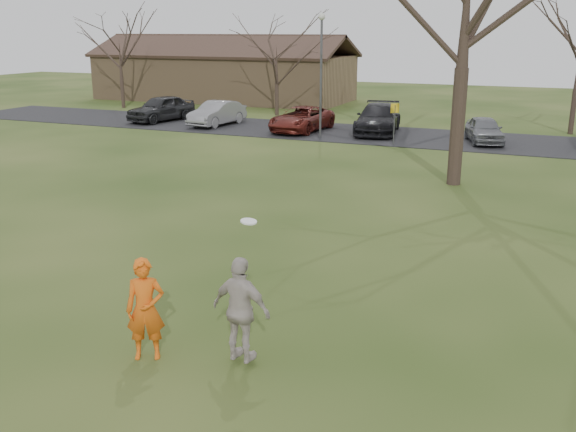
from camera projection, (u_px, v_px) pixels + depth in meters
The scene contains 13 objects.
ground at pixel (199, 358), 11.17m from camera, with size 120.00×120.00×0.00m, color #1E380F.
parking_strip at pixel (445, 139), 33.27m from camera, with size 62.00×6.50×0.04m, color black.
player_defender at pixel (145, 309), 10.94m from camera, with size 0.66×0.43×1.82m, color #E35B12.
car_0 at pixel (161, 108), 39.48m from camera, with size 1.86×4.61×1.57m, color #252628.
car_1 at pixel (217, 113), 37.74m from camera, with size 1.49×4.28×1.41m, color gray.
car_2 at pixel (302, 119), 35.58m from camera, with size 2.24×4.86×1.35m, color maroon.
car_3 at pixel (378, 119), 34.92m from camera, with size 2.18×5.36×1.56m, color black.
car_4 at pixel (484, 130), 31.98m from camera, with size 1.52×3.77×1.28m, color slate.
catching_play at pixel (241, 310), 10.67m from camera, with size 1.12×0.56×2.47m.
building at pixel (224, 75), 51.70m from camera, with size 20.60×8.50×5.14m.
lamp_post at pixel (321, 61), 32.19m from camera, with size 0.34×0.34×6.27m.
sign_yellow at pixel (395, 116), 30.96m from camera, with size 0.35×0.35×2.08m.
small_tree_row at pixel (547, 60), 35.02m from camera, with size 55.00×5.90×8.50m.
Camera 1 is at (5.34, -8.63, 5.51)m, focal length 39.95 mm.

